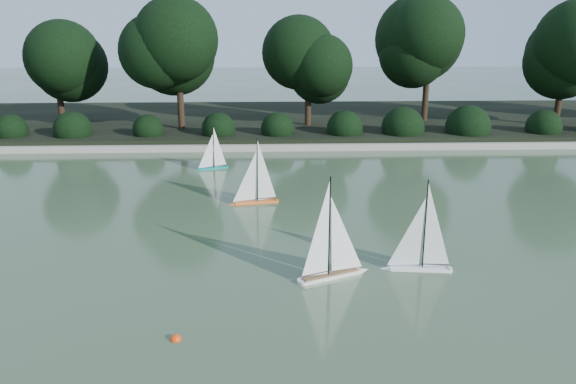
{
  "coord_description": "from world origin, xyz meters",
  "views": [
    {
      "loc": [
        -0.31,
        -6.65,
        3.5
      ],
      "look_at": [
        0.03,
        2.57,
        0.7
      ],
      "focal_mm": 35.0,
      "sensor_mm": 36.0,
      "label": 1
    }
  ],
  "objects_px": {
    "sailboat_white_a": "(415,255)",
    "sailboat_orange": "(252,193)",
    "sailboat_teal": "(210,162)",
    "sailboat_white_b": "(337,260)",
    "race_buoy": "(176,340)"
  },
  "relations": [
    {
      "from": "sailboat_white_a",
      "to": "race_buoy",
      "type": "distance_m",
      "value": 3.69
    },
    {
      "from": "race_buoy",
      "to": "sailboat_white_a",
      "type": "bearing_deg",
      "value": 29.08
    },
    {
      "from": "sailboat_orange",
      "to": "sailboat_teal",
      "type": "bearing_deg",
      "value": 111.34
    },
    {
      "from": "sailboat_white_b",
      "to": "sailboat_orange",
      "type": "xyz_separation_m",
      "value": [
        -1.3,
        3.43,
        -0.02
      ]
    },
    {
      "from": "sailboat_white_a",
      "to": "sailboat_teal",
      "type": "height_order",
      "value": "sailboat_white_a"
    },
    {
      "from": "sailboat_white_a",
      "to": "sailboat_white_b",
      "type": "distance_m",
      "value": 1.18
    },
    {
      "from": "sailboat_white_a",
      "to": "sailboat_white_b",
      "type": "bearing_deg",
      "value": -171.66
    },
    {
      "from": "sailboat_white_a",
      "to": "sailboat_teal",
      "type": "distance_m",
      "value": 7.03
    },
    {
      "from": "sailboat_white_b",
      "to": "sailboat_orange",
      "type": "height_order",
      "value": "sailboat_white_b"
    },
    {
      "from": "sailboat_white_b",
      "to": "race_buoy",
      "type": "distance_m",
      "value": 2.62
    },
    {
      "from": "sailboat_teal",
      "to": "sailboat_white_b",
      "type": "bearing_deg",
      "value": -69.0
    },
    {
      "from": "sailboat_white_a",
      "to": "sailboat_orange",
      "type": "relative_size",
      "value": 1.02
    },
    {
      "from": "sailboat_white_a",
      "to": "sailboat_orange",
      "type": "bearing_deg",
      "value": 127.12
    },
    {
      "from": "sailboat_white_b",
      "to": "sailboat_orange",
      "type": "relative_size",
      "value": 1.12
    },
    {
      "from": "sailboat_orange",
      "to": "race_buoy",
      "type": "distance_m",
      "value": 5.1
    }
  ]
}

